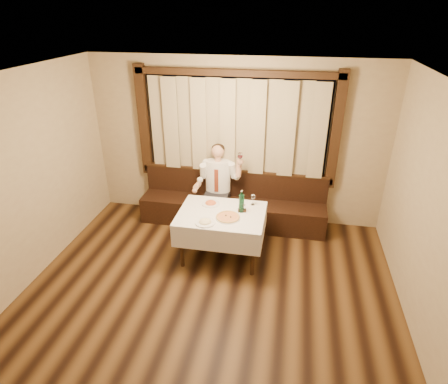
% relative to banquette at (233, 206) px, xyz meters
% --- Properties ---
extents(room, '(5.01, 6.01, 2.81)m').
position_rel_banquette_xyz_m(room, '(-0.00, -1.75, 1.19)').
color(room, black).
rests_on(room, ground).
extents(banquette, '(3.20, 0.61, 0.94)m').
position_rel_banquette_xyz_m(banquette, '(0.00, 0.00, 0.00)').
color(banquette, black).
rests_on(banquette, ground).
extents(dining_table, '(1.27, 0.97, 0.76)m').
position_rel_banquette_xyz_m(dining_table, '(0.00, -1.02, 0.34)').
color(dining_table, black).
rests_on(dining_table, ground).
extents(pizza, '(0.36, 0.36, 0.04)m').
position_rel_banquette_xyz_m(pizza, '(0.12, -1.15, 0.46)').
color(pizza, white).
rests_on(pizza, dining_table).
extents(pasta_red, '(0.27, 0.27, 0.09)m').
position_rel_banquette_xyz_m(pasta_red, '(-0.21, -0.79, 0.48)').
color(pasta_red, white).
rests_on(pasta_red, dining_table).
extents(pasta_cream, '(0.29, 0.29, 0.10)m').
position_rel_banquette_xyz_m(pasta_cream, '(-0.17, -1.35, 0.49)').
color(pasta_cream, white).
rests_on(pasta_cream, dining_table).
extents(green_bottle, '(0.08, 0.08, 0.35)m').
position_rel_banquette_xyz_m(green_bottle, '(0.28, -0.94, 0.59)').
color(green_bottle, '#104E2C').
rests_on(green_bottle, dining_table).
extents(table_wine_glass, '(0.07, 0.07, 0.18)m').
position_rel_banquette_xyz_m(table_wine_glass, '(0.42, -0.68, 0.57)').
color(table_wine_glass, white).
rests_on(table_wine_glass, dining_table).
extents(cruet_caddy, '(0.13, 0.08, 0.13)m').
position_rel_banquette_xyz_m(cruet_caddy, '(0.29, -0.93, 0.49)').
color(cruet_caddy, black).
rests_on(cruet_caddy, dining_table).
extents(seated_man, '(0.80, 0.60, 1.44)m').
position_rel_banquette_xyz_m(seated_man, '(-0.25, -0.09, 0.53)').
color(seated_man, black).
rests_on(seated_man, ground).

